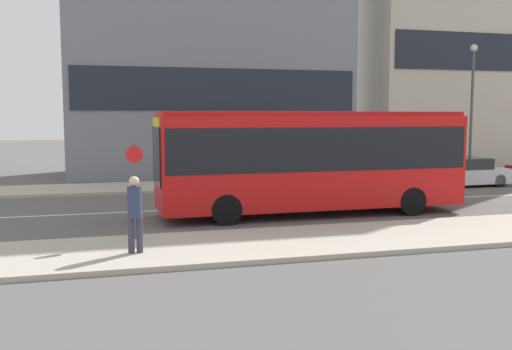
{
  "coord_description": "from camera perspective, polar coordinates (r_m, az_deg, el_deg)",
  "views": [
    {
      "loc": [
        -4.77,
        -20.16,
        3.41
      ],
      "look_at": [
        0.3,
        -1.77,
        1.37
      ],
      "focal_mm": 40.0,
      "sensor_mm": 36.0,
      "label": 1
    }
  ],
  "objects": [
    {
      "name": "ground_plane",
      "position": [
        20.99,
        -2.07,
        -3.25
      ],
      "size": [
        120.0,
        120.0,
        0.0
      ],
      "primitive_type": "plane",
      "color": "#595654"
    },
    {
      "name": "parked_car_0",
      "position": [
        28.92,
        20.1,
        0.23
      ],
      "size": [
        4.19,
        1.83,
        1.34
      ],
      "color": "silver",
      "rests_on": "ground_plane"
    },
    {
      "name": "sidewalk_near",
      "position": [
        15.08,
        3.46,
        -6.73
      ],
      "size": [
        44.0,
        3.5,
        0.13
      ],
      "color": "#B2A899",
      "rests_on": "ground_plane"
    },
    {
      "name": "street_lamp",
      "position": [
        31.75,
        20.8,
        7.33
      ],
      "size": [
        0.36,
        0.36,
        6.84
      ],
      "color": "#4C4C51",
      "rests_on": "sidewalk_far"
    },
    {
      "name": "city_bus",
      "position": [
        19.41,
        5.52,
        1.93
      ],
      "size": [
        10.39,
        2.55,
        3.5
      ],
      "rotation": [
        0.0,
        0.0,
        0.0
      ],
      "color": "red",
      "rests_on": "ground_plane"
    },
    {
      "name": "apartment_block_left_tower",
      "position": [
        33.8,
        -4.81,
        14.82
      ],
      "size": [
        15.72,
        6.41,
        17.1
      ],
      "color": "gray",
      "rests_on": "ground_plane"
    },
    {
      "name": "bus_stop_sign",
      "position": [
        15.24,
        -12.04,
        -0.84
      ],
      "size": [
        0.44,
        0.12,
        2.51
      ],
      "color": "#4C4C51",
      "rests_on": "sidewalk_near"
    },
    {
      "name": "sidewalk_far",
      "position": [
        27.04,
        -5.12,
        -1.03
      ],
      "size": [
        44.0,
        3.5,
        0.13
      ],
      "color": "#B2A899",
      "rests_on": "ground_plane"
    },
    {
      "name": "lane_centerline",
      "position": [
        20.99,
        -2.07,
        -3.24
      ],
      "size": [
        41.8,
        0.16,
        0.01
      ],
      "color": "silver",
      "rests_on": "ground_plane"
    },
    {
      "name": "pedestrian_near_stop",
      "position": [
        13.76,
        -12.03,
        -3.36
      ],
      "size": [
        0.35,
        0.34,
        1.83
      ],
      "rotation": [
        0.0,
        0.0,
        -0.13
      ],
      "color": "#383347",
      "rests_on": "sidewalk_near"
    }
  ]
}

